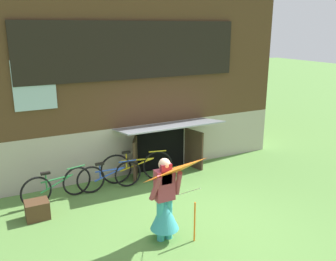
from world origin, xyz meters
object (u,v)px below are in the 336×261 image
person (165,206)px  wooden_crate (37,210)px  bicycle_blue (110,176)px  bicycle_green (57,186)px  bicycle_yellow (137,167)px  kite (207,184)px

person → wooden_crate: (-1.95, 1.85, -0.47)m
bicycle_blue → bicycle_green: (-1.21, -0.02, 0.01)m
wooden_crate → bicycle_yellow: bearing=17.2°
bicycle_green → wooden_crate: 0.82m
kite → person: bearing=127.7°
bicycle_blue → bicycle_green: size_ratio=0.98×
bicycle_green → wooden_crate: bicycle_green is taller
bicycle_yellow → wooden_crate: size_ratio=3.85×
kite → bicycle_blue: kite is taller
bicycle_yellow → bicycle_blue: size_ratio=1.13×
person → bicycle_green: (-1.44, 2.46, -0.30)m
person → bicycle_green: 2.86m
bicycle_yellow → wooden_crate: 2.61m
kite → wooden_crate: size_ratio=3.31×
bicycle_yellow → kite: bearing=-78.2°
wooden_crate → person: bearing=-43.4°
kite → bicycle_blue: size_ratio=0.97×
person → bicycle_yellow: bearing=62.5°
bicycle_blue → wooden_crate: bicycle_blue is taller
kite → bicycle_yellow: size_ratio=0.86×
bicycle_green → wooden_crate: bearing=-141.8°
bicycle_yellow → person: bearing=-88.7°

